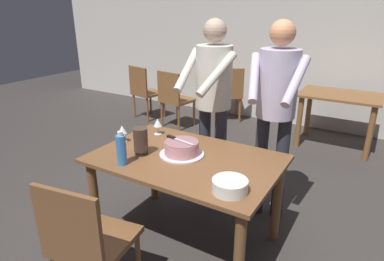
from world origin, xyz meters
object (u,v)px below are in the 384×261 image
wine_glass_near (122,130)px  background_chair_1 (145,90)px  wine_glass_far (158,123)px  water_bottle (121,150)px  cake_on_platter (182,149)px  background_chair_2 (229,92)px  background_chair_0 (174,97)px  hurricane_lamp (141,141)px  main_dining_table (186,171)px  cake_knife (175,138)px  person_standing_beside (276,102)px  plate_stack (230,186)px  chair_near_side (87,240)px  background_table (339,106)px  person_cutting_cake (213,94)px

wine_glass_near → background_chair_1: size_ratio=0.16×
wine_glass_far → water_bottle: 0.63m
cake_on_platter → background_chair_2: size_ratio=0.38×
background_chair_0 → hurricane_lamp: bearing=-61.4°
main_dining_table → water_bottle: water_bottle is taller
main_dining_table → wine_glass_near: 0.65m
cake_knife → background_chair_0: 2.67m
person_standing_beside → background_chair_0: person_standing_beside is taller
main_dining_table → wine_glass_far: wine_glass_far is taller
plate_stack → hurricane_lamp: 0.82m
plate_stack → wine_glass_far: size_ratio=1.53×
cake_knife → wine_glass_near: wine_glass_near is taller
background_chair_0 → background_chair_1: same height
person_standing_beside → chair_near_side: (-0.63, -1.53, -0.58)m
wine_glass_near → wine_glass_far: 0.33m
water_bottle → cake_on_platter: bearing=51.6°
cake_on_platter → background_chair_0: bearing=125.2°
wine_glass_far → background_table: size_ratio=0.14×
wine_glass_near → background_chair_2: background_chair_2 is taller
main_dining_table → person_standing_beside: (0.44, 0.70, 0.44)m
person_cutting_cake → background_chair_2: person_cutting_cake is taller
person_cutting_cake → background_table: size_ratio=1.72×
main_dining_table → cake_knife: (-0.12, 0.03, 0.23)m
person_standing_beside → background_table: person_standing_beside is taller
wine_glass_far → background_chair_2: (-0.55, 2.68, -0.36)m
person_cutting_cake → background_chair_1: size_ratio=1.91×
plate_stack → wine_glass_far: 1.11m
background_chair_2 → wine_glass_far: bearing=-78.3°
plate_stack → water_bottle: 0.82m
background_chair_0 → wine_glass_near: bearing=-66.1°
wine_glass_near → background_chair_2: size_ratio=0.16×
cake_on_platter → background_chair_2: bearing=108.3°
water_bottle → background_chair_2: water_bottle is taller
cake_on_platter → background_chair_0: size_ratio=0.38×
background_table → background_chair_1: background_chair_1 is taller
hurricane_lamp → background_table: (1.02, 2.83, -0.28)m
chair_near_side → background_chair_0: bearing=114.9°
background_chair_0 → cake_knife: bearing=-55.9°
person_standing_beside → hurricane_lamp: bearing=-132.7°
cake_knife → chair_near_side: bearing=-94.5°
main_dining_table → hurricane_lamp: bearing=-158.1°
water_bottle → background_table: water_bottle is taller
cake_knife → plate_stack: (0.61, -0.31, -0.08)m
water_bottle → chair_near_side: 0.64m
water_bottle → person_cutting_cake: (0.20, 1.00, 0.21)m
background_chair_1 → background_chair_2: 1.41m
water_bottle → person_standing_beside: person_standing_beside is taller
person_standing_beside → plate_stack: bearing=-87.2°
main_dining_table → background_chair_0: size_ratio=1.53×
chair_near_side → background_chair_0: same height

